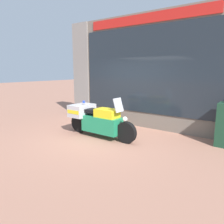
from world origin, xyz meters
TOP-DOWN VIEW (x-y plane):
  - ground_plane at (0.00, 0.00)m, footprint 60.00×60.00m
  - shop_building at (-0.40, 2.00)m, footprint 6.21×0.55m
  - window_display at (0.35, 2.03)m, footprint 4.91×0.30m
  - paramedic_motorcycle at (-0.28, -0.01)m, footprint 2.48×0.80m

SIDE VIEW (x-z plane):
  - ground_plane at x=0.00m, z-range 0.00..0.00m
  - window_display at x=0.35m, z-range -0.46..1.33m
  - paramedic_motorcycle at x=-0.28m, z-range -0.08..1.18m
  - shop_building at x=-0.40m, z-range 0.01..3.94m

